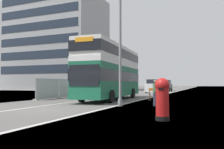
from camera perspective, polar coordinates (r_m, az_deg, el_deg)
name	(u,v)px	position (r m, az deg, el deg)	size (l,w,h in m)	color
ground	(56,110)	(13.85, -13.46, -8.53)	(140.00, 280.00, 0.10)	#565451
double_decker_bus	(111,71)	(21.55, -0.21, 0.76)	(3.25, 11.53, 4.91)	#196042
lamppost_foreground	(120,40)	(15.61, 2.01, 8.55)	(0.29, 0.70, 9.29)	gray
red_pillar_postbox	(162,97)	(9.63, 12.23, -5.42)	(0.59, 0.59, 1.71)	black
roadworks_barrier	(158,93)	(20.63, 11.11, -4.50)	(1.54, 0.46, 1.07)	orange
construction_site_fence	(90,88)	(30.04, -5.35, -3.23)	(0.44, 20.60, 2.02)	#A8AAAD
car_oncoming_near	(153,86)	(38.85, 10.11, -2.89)	(2.02, 4.56, 2.17)	silver
car_receding_mid	(166,86)	(47.31, 13.09, -2.76)	(2.04, 4.27, 2.18)	slate
bare_tree_far_verge_near	(111,81)	(58.15, -0.16, -1.63)	(1.93, 2.18, 4.28)	#4C3D2D
bare_tree_far_verge_mid	(102,80)	(53.61, -2.46, -1.40)	(2.60, 2.38, 4.49)	#4C3D2D
pedestrian_at_kerb	(155,93)	(15.73, 10.58, -4.41)	(0.34, 0.34, 1.74)	#2D3342
backdrop_office_block	(57,45)	(60.16, -13.39, 7.11)	(22.47, 14.74, 22.41)	#9EA0A3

